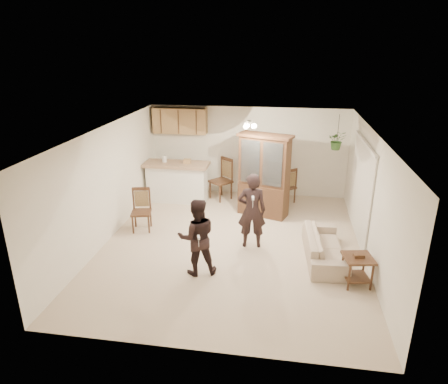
# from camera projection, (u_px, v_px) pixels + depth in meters

# --- Properties ---
(floor) EXTENTS (6.50, 6.50, 0.00)m
(floor) POSITION_uv_depth(u_px,v_px,m) (232.00, 244.00, 8.70)
(floor) COLOR #C2B192
(floor) RESTS_ON ground
(ceiling) EXTENTS (5.50, 6.50, 0.02)m
(ceiling) POSITION_uv_depth(u_px,v_px,m) (233.00, 131.00, 7.82)
(ceiling) COLOR silver
(ceiling) RESTS_ON wall_back
(wall_back) EXTENTS (5.50, 0.02, 2.50)m
(wall_back) POSITION_uv_depth(u_px,v_px,m) (248.00, 151.00, 11.27)
(wall_back) COLOR white
(wall_back) RESTS_ON ground
(wall_front) EXTENTS (5.50, 0.02, 2.50)m
(wall_front) POSITION_uv_depth(u_px,v_px,m) (199.00, 275.00, 5.25)
(wall_front) COLOR white
(wall_front) RESTS_ON ground
(wall_left) EXTENTS (0.02, 6.50, 2.50)m
(wall_left) POSITION_uv_depth(u_px,v_px,m) (107.00, 184.00, 8.66)
(wall_left) COLOR white
(wall_left) RESTS_ON ground
(wall_right) EXTENTS (0.02, 6.50, 2.50)m
(wall_right) POSITION_uv_depth(u_px,v_px,m) (371.00, 198.00, 7.86)
(wall_right) COLOR white
(wall_right) RESTS_ON ground
(breakfast_bar) EXTENTS (1.60, 0.55, 1.00)m
(breakfast_bar) POSITION_uv_depth(u_px,v_px,m) (177.00, 184.00, 10.97)
(breakfast_bar) COLOR white
(breakfast_bar) RESTS_ON floor
(bar_top) EXTENTS (1.75, 0.70, 0.08)m
(bar_top) POSITION_uv_depth(u_px,v_px,m) (176.00, 164.00, 10.78)
(bar_top) COLOR #9D805E
(bar_top) RESTS_ON breakfast_bar
(upper_cabinets) EXTENTS (1.50, 0.34, 0.70)m
(upper_cabinets) POSITION_uv_depth(u_px,v_px,m) (180.00, 121.00, 11.08)
(upper_cabinets) COLOR olive
(upper_cabinets) RESTS_ON wall_back
(vertical_blinds) EXTENTS (0.06, 2.30, 2.10)m
(vertical_blinds) POSITION_uv_depth(u_px,v_px,m) (360.00, 190.00, 8.75)
(vertical_blinds) COLOR beige
(vertical_blinds) RESTS_ON wall_right
(ceiling_fixture) EXTENTS (0.36, 0.36, 0.20)m
(ceiling_fixture) POSITION_uv_depth(u_px,v_px,m) (249.00, 125.00, 8.94)
(ceiling_fixture) COLOR beige
(ceiling_fixture) RESTS_ON ceiling
(hanging_plant) EXTENTS (0.43, 0.37, 0.48)m
(hanging_plant) POSITION_uv_depth(u_px,v_px,m) (337.00, 140.00, 9.94)
(hanging_plant) COLOR #2B5722
(hanging_plant) RESTS_ON ceiling
(plant_cord) EXTENTS (0.01, 0.01, 0.65)m
(plant_cord) POSITION_uv_depth(u_px,v_px,m) (338.00, 127.00, 9.82)
(plant_cord) COLOR black
(plant_cord) RESTS_ON ceiling
(sofa) EXTENTS (0.84, 1.91, 0.73)m
(sofa) POSITION_uv_depth(u_px,v_px,m) (325.00, 242.00, 8.01)
(sofa) COLOR beige
(sofa) RESTS_ON floor
(adult) EXTENTS (0.70, 0.51, 1.80)m
(adult) POSITION_uv_depth(u_px,v_px,m) (252.00, 207.00, 8.34)
(adult) COLOR black
(adult) RESTS_ON floor
(child) EXTENTS (0.78, 0.69, 1.35)m
(child) POSITION_uv_depth(u_px,v_px,m) (197.00, 241.00, 7.41)
(child) COLOR black
(child) RESTS_ON floor
(china_hutch) EXTENTS (1.41, 0.90, 2.08)m
(china_hutch) POSITION_uv_depth(u_px,v_px,m) (264.00, 176.00, 9.89)
(china_hutch) COLOR #381E14
(china_hutch) RESTS_ON floor
(side_table) EXTENTS (0.59, 0.59, 0.62)m
(side_table) POSITION_uv_depth(u_px,v_px,m) (357.00, 270.00, 7.18)
(side_table) COLOR #381E14
(side_table) RESTS_ON floor
(chair_bar) EXTENTS (0.52, 0.52, 0.99)m
(chair_bar) POSITION_uv_depth(u_px,v_px,m) (142.00, 219.00, 9.29)
(chair_bar) COLOR #381E14
(chair_bar) RESTS_ON floor
(chair_hutch_left) EXTENTS (0.72, 0.72, 1.16)m
(chair_hutch_left) POSITION_uv_depth(u_px,v_px,m) (221.00, 188.00, 11.16)
(chair_hutch_left) COLOR #381E14
(chair_hutch_left) RESTS_ON floor
(chair_hutch_right) EXTENTS (0.62, 0.62, 0.99)m
(chair_hutch_right) POSITION_uv_depth(u_px,v_px,m) (285.00, 192.00, 10.93)
(chair_hutch_right) COLOR #381E14
(chair_hutch_right) RESTS_ON floor
(controller_adult) EXTENTS (0.06, 0.15, 0.04)m
(controller_adult) POSITION_uv_depth(u_px,v_px,m) (253.00, 198.00, 7.85)
(controller_adult) COLOR white
(controller_adult) RESTS_ON adult
(controller_child) EXTENTS (0.08, 0.14, 0.04)m
(controller_child) POSITION_uv_depth(u_px,v_px,m) (199.00, 237.00, 7.00)
(controller_child) COLOR white
(controller_child) RESTS_ON child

